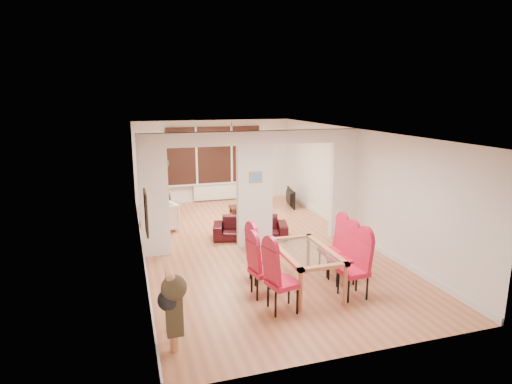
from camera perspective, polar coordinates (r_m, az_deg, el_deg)
name	(u,v)px	position (r m, az deg, el deg)	size (l,w,h in m)	color
floor	(255,245)	(9.91, -0.19, -7.02)	(5.00, 9.00, 0.01)	#C0734D
room_walls	(255,189)	(9.55, -0.19, 0.34)	(5.00, 9.00, 2.60)	silver
divider_wall	(255,189)	(9.55, -0.19, 0.34)	(5.00, 0.18, 2.60)	white
bay_window_blinds	(214,155)	(13.76, -5.61, 4.94)	(3.00, 0.08, 1.80)	black
radiator	(215,192)	(13.93, -5.47, 0.02)	(1.40, 0.08, 0.50)	white
pendant_light	(232,138)	(12.64, -3.28, 7.26)	(0.36, 0.36, 0.36)	orange
stair_newel	(169,297)	(6.38, -11.53, -13.52)	(0.40, 1.20, 1.10)	tan
wall_poster	(146,212)	(6.75, -14.47, -2.66)	(0.04, 0.52, 0.67)	gray
pillar_photo	(256,177)	(9.39, -0.02, 2.01)	(0.30, 0.03, 0.25)	#4C8CD8
dining_table	(305,270)	(7.66, 6.52, -10.24)	(0.88, 1.57, 0.74)	#BA6B44
dining_chair_la	(283,278)	(6.85, 3.58, -11.38)	(0.44, 0.44, 1.10)	red
dining_chair_lb	(264,267)	(7.34, 1.04, -9.96)	(0.41, 0.41, 1.03)	red
dining_chair_lc	(261,255)	(7.86, 0.73, -8.42)	(0.41, 0.41, 1.02)	red
dining_chair_ra	(354,267)	(7.46, 12.87, -9.73)	(0.43, 0.43, 1.07)	red
dining_chair_rb	(342,256)	(7.97, 11.39, -8.34)	(0.41, 0.41, 1.03)	red
dining_chair_rc	(332,247)	(8.32, 10.12, -7.29)	(0.42, 0.42, 1.05)	red
sofa	(250,228)	(10.27, -0.76, -4.78)	(1.76, 0.69, 0.51)	black
armchair	(159,217)	(11.05, -12.79, -3.27)	(0.80, 0.78, 0.73)	#F4E0CE
person	(163,189)	(12.12, -12.27, 0.40)	(0.39, 0.60, 1.65)	black
television	(288,198)	(13.21, 4.27, -0.76)	(0.13, 0.96, 0.55)	black
coffee_table	(246,209)	(12.47, -1.29, -2.33)	(0.96, 0.48, 0.22)	#361912
bottle	(247,200)	(12.52, -1.15, -1.06)	(0.07, 0.07, 0.29)	#143F19
bowl	(250,205)	(12.44, -0.80, -1.71)	(0.22, 0.22, 0.05)	#361912
shoes	(253,247)	(9.59, -0.44, -7.38)	(0.25, 0.27, 0.10)	black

